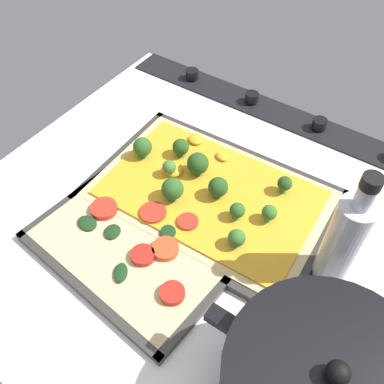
# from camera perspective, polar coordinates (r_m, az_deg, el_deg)

# --- Properties ---
(ground_plane) EXTENTS (0.75, 0.70, 0.03)m
(ground_plane) POSITION_cam_1_polar(r_m,az_deg,el_deg) (0.71, 0.73, -4.27)
(ground_plane) COLOR white
(stove_control_panel) EXTENTS (0.72, 0.07, 0.03)m
(stove_control_panel) POSITION_cam_1_polar(r_m,az_deg,el_deg) (0.89, 12.25, 10.20)
(stove_control_panel) COLOR black
(stove_control_panel) RESTS_ON ground_plane
(baking_tray_front) EXTENTS (0.41, 0.28, 0.01)m
(baking_tray_front) POSITION_cam_1_polar(r_m,az_deg,el_deg) (0.72, 2.42, -0.79)
(baking_tray_front) COLOR #33302D
(baking_tray_front) RESTS_ON ground_plane
(broccoli_pizza) EXTENTS (0.38, 0.25, 0.06)m
(broccoli_pizza) POSITION_cam_1_polar(r_m,az_deg,el_deg) (0.71, 2.06, 0.19)
(broccoli_pizza) COLOR #D3B77F
(broccoli_pizza) RESTS_ON baking_tray_front
(baking_tray_back) EXTENTS (0.33, 0.26, 0.01)m
(baking_tray_back) POSITION_cam_1_polar(r_m,az_deg,el_deg) (0.67, -7.40, -6.88)
(baking_tray_back) COLOR #33302D
(baking_tray_back) RESTS_ON ground_plane
(veggie_pizza_back) EXTENTS (0.30, 0.23, 0.02)m
(veggie_pizza_back) POSITION_cam_1_polar(r_m,az_deg,el_deg) (0.66, -7.25, -6.49)
(veggie_pizza_back) COLOR #D5BA84
(veggie_pizza_back) RESTS_ON baking_tray_back
(oil_bottle) EXTENTS (0.05, 0.05, 0.21)m
(oil_bottle) POSITION_cam_1_polar(r_m,az_deg,el_deg) (0.60, 19.74, -6.27)
(oil_bottle) COLOR #B7BCC6
(oil_bottle) RESTS_ON ground_plane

